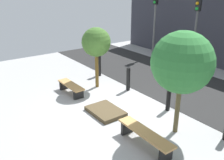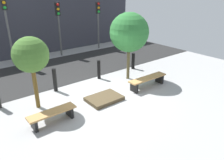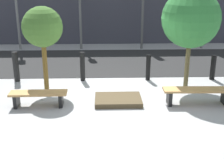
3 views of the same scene
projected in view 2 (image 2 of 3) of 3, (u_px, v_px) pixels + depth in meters
The scene contains 14 objects.
ground_plane at pixel (99, 97), 9.00m from camera, with size 18.00×18.00×0.00m, color #9A9A9A.
road_strip at pixel (57, 70), 11.92m from camera, with size 18.00×4.28×0.01m, color #252525.
building_facade at pixel (27, 24), 13.87m from camera, with size 16.20×0.50×4.10m, color #33333D.
bench_left at pixel (52, 115), 7.20m from camera, with size 1.62×0.46×0.42m.
bench_right at pixel (148, 80), 9.78m from camera, with size 1.98×0.46×0.47m.
planter_bed at pixel (104, 99), 8.73m from camera, with size 1.36×0.98×0.15m, color #4A3D28.
tree_behind_left_bench at pixel (31, 55), 7.47m from camera, with size 1.25×1.25×2.67m.
tree_behind_right_bench at pixel (129, 33), 9.97m from camera, with size 1.81×1.81×3.18m.
bollard_left at pixel (55, 80), 9.33m from camera, with size 0.17×0.17×1.03m, color black.
bollard_center at pixel (99, 70), 10.67m from camera, with size 0.16×0.16×0.92m, color black.
bollard_right at pixel (133, 61), 11.99m from camera, with size 0.18×0.18×0.89m, color black.
traffic_light_mid_west at pixel (6, 18), 11.78m from camera, with size 0.28×0.27×3.84m.
traffic_light_mid_east at pixel (59, 20), 13.63m from camera, with size 0.28×0.27×3.34m.
traffic_light_east at pixel (98, 17), 15.37m from camera, with size 0.28×0.27×3.27m.
Camera 2 is at (-4.56, -6.60, 4.17)m, focal length 35.00 mm.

